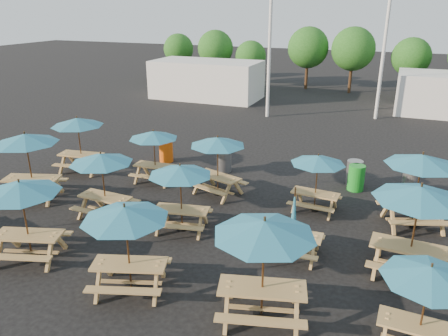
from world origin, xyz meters
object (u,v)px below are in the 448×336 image
at_px(picnic_unit_3, 21,192).
at_px(picnic_unit_10, 293,228).
at_px(waste_bin_3, 354,173).
at_px(picnic_unit_14, 422,164).
at_px(waste_bin_1, 224,160).
at_px(picnic_unit_9, 264,234).
at_px(waste_bin_2, 356,178).
at_px(picnic_unit_8, 218,145).
at_px(picnic_unit_13, 420,198).
at_px(picnic_unit_1, 26,142).
at_px(waste_bin_0, 166,151).
at_px(picnic_unit_7, 180,174).
at_px(picnic_unit_11, 318,163).
at_px(picnic_unit_5, 154,138).
at_px(picnic_unit_4, 101,162).
at_px(picnic_unit_2, 78,125).
at_px(picnic_unit_6, 125,218).
at_px(picnic_unit_12, 430,278).
at_px(waste_bin_4, 410,185).

relative_size(picnic_unit_3, picnic_unit_10, 1.26).
relative_size(picnic_unit_10, waste_bin_3, 2.12).
distance_m(picnic_unit_14, waste_bin_1, 8.02).
bearing_deg(picnic_unit_9, waste_bin_2, 67.14).
bearing_deg(picnic_unit_8, picnic_unit_13, -6.46).
bearing_deg(picnic_unit_1, waste_bin_0, 47.25).
xyz_separation_m(picnic_unit_7, picnic_unit_8, (0.00, 2.98, 0.06)).
bearing_deg(picnic_unit_13, picnic_unit_11, 139.37).
bearing_deg(picnic_unit_14, picnic_unit_5, 159.29).
bearing_deg(waste_bin_1, picnic_unit_4, -111.22).
distance_m(picnic_unit_2, picnic_unit_5, 3.54).
distance_m(picnic_unit_6, waste_bin_2, 9.88).
bearing_deg(picnic_unit_3, waste_bin_3, 31.59).
relative_size(picnic_unit_6, picnic_unit_12, 1.27).
bearing_deg(picnic_unit_3, picnic_unit_14, 14.03).
bearing_deg(waste_bin_2, picnic_unit_2, -168.51).
height_order(picnic_unit_1, picnic_unit_6, picnic_unit_1).
height_order(picnic_unit_7, picnic_unit_12, picnic_unit_7).
bearing_deg(waste_bin_3, picnic_unit_8, -148.31).
distance_m(picnic_unit_8, waste_bin_4, 7.28).
distance_m(picnic_unit_2, picnic_unit_8, 6.35).
bearing_deg(picnic_unit_11, waste_bin_3, 75.60).
xyz_separation_m(picnic_unit_6, picnic_unit_8, (-0.23, 6.27, -0.06)).
relative_size(picnic_unit_5, picnic_unit_7, 0.92).
distance_m(picnic_unit_1, picnic_unit_6, 7.22).
bearing_deg(waste_bin_4, picnic_unit_1, -157.65).
bearing_deg(picnic_unit_14, picnic_unit_2, 160.34).
height_order(picnic_unit_6, picnic_unit_11, picnic_unit_6).
bearing_deg(picnic_unit_12, picnic_unit_5, 150.21).
xyz_separation_m(picnic_unit_4, picnic_unit_10, (6.39, -0.08, -1.09)).
relative_size(waste_bin_0, waste_bin_1, 1.00).
xyz_separation_m(picnic_unit_11, waste_bin_4, (3.06, 2.45, -1.27)).
height_order(waste_bin_0, waste_bin_4, same).
height_order(picnic_unit_1, picnic_unit_2, picnic_unit_1).
xyz_separation_m(picnic_unit_2, picnic_unit_4, (3.56, -3.21, -0.09)).
bearing_deg(picnic_unit_6, picnic_unit_9, -14.59).
height_order(picnic_unit_9, picnic_unit_14, picnic_unit_9).
distance_m(picnic_unit_2, picnic_unit_4, 4.80).
bearing_deg(picnic_unit_11, waste_bin_4, 43.08).
relative_size(picnic_unit_11, waste_bin_0, 2.05).
bearing_deg(picnic_unit_6, picnic_unit_4, 115.56).
bearing_deg(picnic_unit_8, picnic_unit_4, -114.23).
bearing_deg(picnic_unit_1, picnic_unit_13, -18.24).
xyz_separation_m(picnic_unit_8, waste_bin_1, (-0.68, 2.34, -1.46)).
relative_size(picnic_unit_11, picnic_unit_13, 0.80).
bearing_deg(waste_bin_0, picnic_unit_4, -81.81).
bearing_deg(picnic_unit_13, picnic_unit_4, -175.77).
xyz_separation_m(picnic_unit_13, waste_bin_0, (-10.29, 5.54, -1.73)).
distance_m(picnic_unit_9, waste_bin_3, 9.16).
bearing_deg(waste_bin_3, picnic_unit_4, -141.20).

